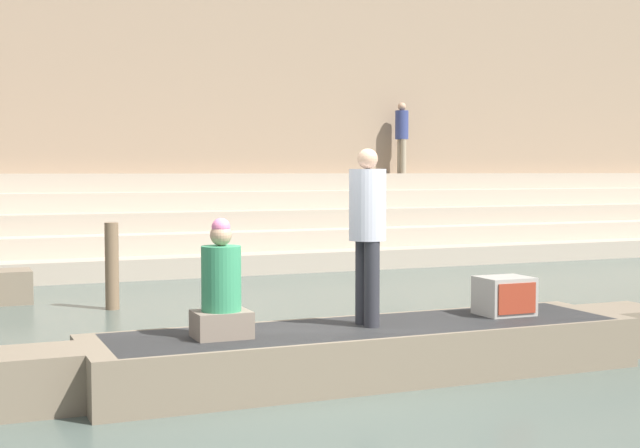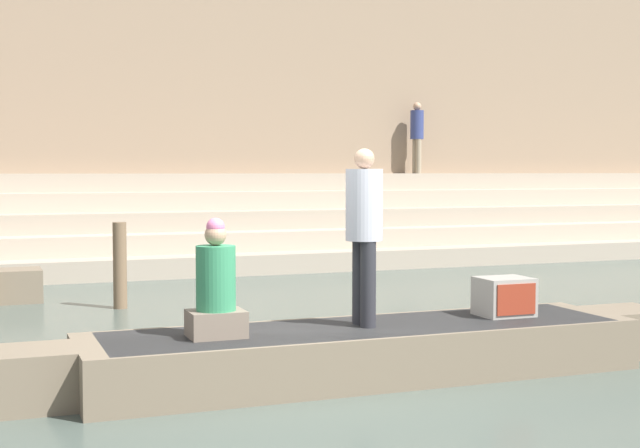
# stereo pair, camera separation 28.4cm
# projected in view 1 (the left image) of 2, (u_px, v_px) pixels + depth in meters

# --- Properties ---
(ground_plane) EXTENTS (120.00, 120.00, 0.00)m
(ground_plane) POSITION_uv_depth(u_px,v_px,m) (307.00, 390.00, 7.93)
(ground_plane) COLOR #47544C
(ghat_steps) EXTENTS (36.00, 3.45, 1.90)m
(ghat_steps) POSITION_uv_depth(u_px,v_px,m) (107.00, 234.00, 17.71)
(ghat_steps) COLOR tan
(ghat_steps) RESTS_ON ground
(back_wall) EXTENTS (34.20, 1.28, 7.13)m
(back_wall) POSITION_uv_depth(u_px,v_px,m) (91.00, 98.00, 19.25)
(back_wall) COLOR #937A60
(back_wall) RESTS_ON ground
(rowboat_main) EXTENTS (6.82, 1.40, 0.49)m
(rowboat_main) POSITION_uv_depth(u_px,v_px,m) (369.00, 350.00, 8.41)
(rowboat_main) COLOR #756651
(rowboat_main) RESTS_ON ground
(person_standing) EXTENTS (0.35, 0.35, 1.67)m
(person_standing) POSITION_uv_depth(u_px,v_px,m) (367.00, 224.00, 8.37)
(person_standing) COLOR #28282D
(person_standing) RESTS_ON rowboat_main
(person_rowing) EXTENTS (0.49, 0.38, 1.05)m
(person_rowing) POSITION_uv_depth(u_px,v_px,m) (221.00, 290.00, 7.79)
(person_rowing) COLOR #756656
(person_rowing) RESTS_ON rowboat_main
(tv_set) EXTENTS (0.52, 0.45, 0.39)m
(tv_set) POSITION_uv_depth(u_px,v_px,m) (504.00, 296.00, 9.05)
(tv_set) COLOR #9E998E
(tv_set) RESTS_ON rowboat_main
(mooring_post) EXTENTS (0.19, 0.19, 1.23)m
(mooring_post) POSITION_uv_depth(u_px,v_px,m) (112.00, 266.00, 12.53)
(mooring_post) COLOR brown
(mooring_post) RESTS_ON ground
(person_on_steps) EXTENTS (0.32, 0.32, 1.68)m
(person_on_steps) POSITION_uv_depth(u_px,v_px,m) (402.00, 132.00, 21.17)
(person_on_steps) COLOR gray
(person_on_steps) RESTS_ON ghat_steps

